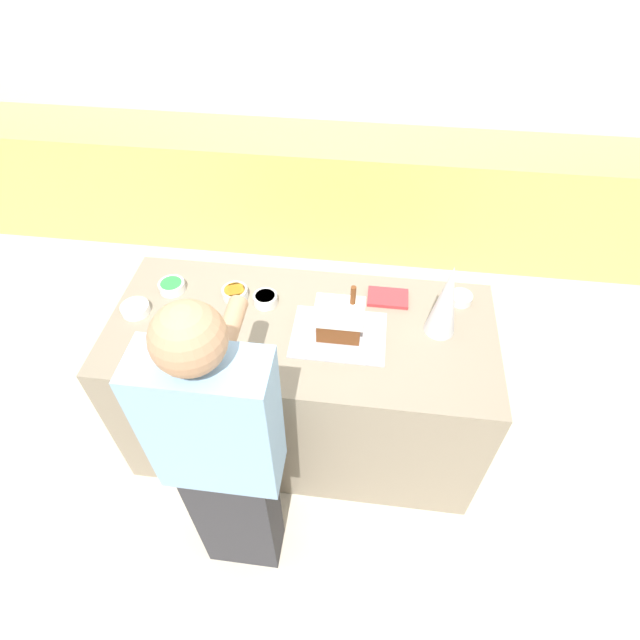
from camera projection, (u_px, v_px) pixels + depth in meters
name	position (u px, v px, depth m)	size (l,w,h in m)	color
ground_plane	(305.00, 430.00, 3.03)	(12.00, 12.00, 0.00)	beige
wall_back	(346.00, 67.00, 3.61)	(8.00, 0.05, 2.60)	white
back_cabinet_block	(338.00, 193.00, 4.00)	(6.00, 0.60, 0.91)	#DBBC60
kitchen_island	(303.00, 385.00, 2.70)	(1.85, 0.82, 0.93)	gray
baking_tray	(339.00, 335.00, 2.32)	(0.44, 0.33, 0.01)	#B2B2BC
gingerbread_house	(339.00, 319.00, 2.24)	(0.22, 0.14, 0.28)	brown
decorative_tree	(446.00, 300.00, 2.21)	(0.14, 0.14, 0.39)	silver
candy_bowl_far_right	(461.00, 298.00, 2.46)	(0.11, 0.11, 0.04)	silver
candy_bowl_front_corner	(265.00, 299.00, 2.45)	(0.12, 0.12, 0.05)	silver
candy_bowl_beside_tree	(172.00, 286.00, 2.52)	(0.13, 0.13, 0.05)	white
candy_bowl_behind_tray	(235.00, 293.00, 2.48)	(0.13, 0.13, 0.05)	silver
candy_bowl_near_tray_right	(135.00, 308.00, 2.41)	(0.14, 0.14, 0.04)	white
cookbook	(388.00, 298.00, 2.48)	(0.20, 0.13, 0.02)	#B23338
person	(224.00, 460.00, 1.93)	(0.45, 0.57, 1.72)	#333338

